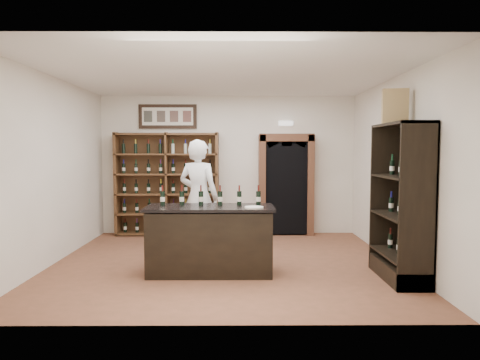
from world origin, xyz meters
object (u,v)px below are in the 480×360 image
(tasting_counter, at_px, (210,240))
(counter_bottle_0, at_px, (163,198))
(side_cabinet, at_px, (402,226))
(wine_shelf, at_px, (168,184))
(wine_crate, at_px, (395,107))
(shopkeeper, at_px, (199,197))

(tasting_counter, relative_size, counter_bottle_0, 6.27)
(side_cabinet, bearing_deg, wine_shelf, 139.79)
(counter_bottle_0, relative_size, side_cabinet, 0.14)
(wine_crate, bearing_deg, counter_bottle_0, -171.56)
(shopkeeper, bearing_deg, wine_crate, -179.72)
(wine_shelf, height_order, side_cabinet, same)
(side_cabinet, relative_size, shopkeeper, 1.10)
(counter_bottle_0, bearing_deg, tasting_counter, -11.41)
(counter_bottle_0, distance_m, side_cabinet, 3.49)
(counter_bottle_0, distance_m, wine_crate, 3.67)
(wine_shelf, xyz_separation_m, wine_crate, (3.79, -2.94, 1.35))
(counter_bottle_0, height_order, shopkeeper, shopkeeper)
(tasting_counter, height_order, side_cabinet, side_cabinet)
(wine_shelf, xyz_separation_m, shopkeeper, (0.83, -1.74, -0.10))
(side_cabinet, height_order, wine_crate, wine_crate)
(wine_shelf, distance_m, tasting_counter, 3.19)
(shopkeeper, bearing_deg, side_cabinet, 175.77)
(counter_bottle_0, relative_size, shopkeeper, 0.15)
(counter_bottle_0, xyz_separation_m, wine_crate, (3.41, -0.15, 1.35))
(tasting_counter, bearing_deg, wine_shelf, 110.56)
(tasting_counter, bearing_deg, side_cabinet, -6.28)
(wine_shelf, distance_m, counter_bottle_0, 2.81)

